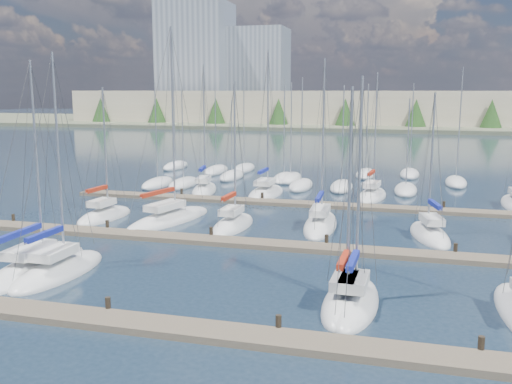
% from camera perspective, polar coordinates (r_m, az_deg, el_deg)
% --- Properties ---
extents(ground, '(400.00, 400.00, 0.00)m').
position_cam_1_polar(ground, '(80.33, 8.65, 2.77)').
color(ground, '#213243').
rests_on(ground, ground).
extents(dock_near, '(44.00, 1.93, 1.10)m').
position_cam_1_polar(dock_near, '(25.11, -7.40, -13.41)').
color(dock_near, '#6B5E4C').
rests_on(dock_near, ground).
extents(dock_mid, '(44.00, 1.93, 1.10)m').
position_cam_1_polar(dock_mid, '(37.68, 0.81, -5.25)').
color(dock_mid, '#6B5E4C').
rests_on(dock_mid, ground).
extents(dock_far, '(44.00, 1.93, 1.10)m').
position_cam_1_polar(dock_far, '(51.00, 4.73, -1.20)').
color(dock_far, '#6B5E4C').
rests_on(dock_far, ground).
extents(sailboat_n, '(3.58, 7.62, 13.38)m').
position_cam_1_polar(sailboat_n, '(57.86, -5.19, 0.20)').
color(sailboat_n, white).
rests_on(sailboat_n, ground).
extents(sailboat_l, '(3.72, 7.19, 10.75)m').
position_cam_1_polar(sailboat_l, '(41.79, 16.98, -4.11)').
color(sailboat_l, white).
rests_on(sailboat_l, ground).
extents(sailboat_c, '(3.03, 7.75, 12.93)m').
position_cam_1_polar(sailboat_c, '(34.10, -19.16, -7.44)').
color(sailboat_c, white).
rests_on(sailboat_c, ground).
extents(sailboat_p, '(3.18, 7.50, 12.55)m').
position_cam_1_polar(sailboat_p, '(55.75, 11.52, -0.36)').
color(sailboat_p, white).
rests_on(sailboat_p, ground).
extents(sailboat_j, '(2.56, 6.72, 11.50)m').
position_cam_1_polar(sailboat_j, '(42.86, -2.33, -3.31)').
color(sailboat_j, white).
rests_on(sailboat_j, ground).
extents(sailboat_h, '(3.04, 6.60, 11.12)m').
position_cam_1_polar(sailboat_h, '(47.40, -14.92, -2.35)').
color(sailboat_h, white).
rests_on(sailboat_h, ground).
extents(sailboat_d, '(2.19, 6.58, 11.08)m').
position_cam_1_polar(sailboat_d, '(28.00, 8.87, -10.82)').
color(sailboat_d, white).
rests_on(sailboat_d, ground).
extents(sailboat_i, '(5.11, 10.11, 15.63)m').
position_cam_1_polar(sailboat_i, '(45.21, -8.70, -2.71)').
color(sailboat_i, white).
rests_on(sailboat_i, ground).
extents(sailboat_e, '(2.46, 7.13, 11.55)m').
position_cam_1_polar(sailboat_e, '(28.02, 9.76, -10.84)').
color(sailboat_e, white).
rests_on(sailboat_e, ground).
extents(sailboat_b, '(3.10, 9.21, 12.53)m').
position_cam_1_polar(sailboat_b, '(35.08, -21.16, -7.09)').
color(sailboat_b, white).
rests_on(sailboat_b, ground).
extents(sailboat_o, '(2.99, 7.85, 14.59)m').
position_cam_1_polar(sailboat_o, '(56.07, 1.00, -0.09)').
color(sailboat_o, white).
rests_on(sailboat_o, ground).
extents(sailboat_k, '(2.81, 8.80, 13.23)m').
position_cam_1_polar(sailboat_k, '(43.28, 6.46, -3.23)').
color(sailboat_k, white).
rests_on(sailboat_k, ground).
extents(distant_boats, '(36.93, 20.75, 13.30)m').
position_cam_1_polar(distant_boats, '(65.10, 3.19, 1.42)').
color(distant_boats, '#9EA0A5').
rests_on(distant_boats, ground).
extents(shoreline, '(400.00, 60.00, 38.00)m').
position_cam_1_polar(shoreline, '(170.44, 7.79, 9.14)').
color(shoreline, '#666B51').
rests_on(shoreline, ground).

